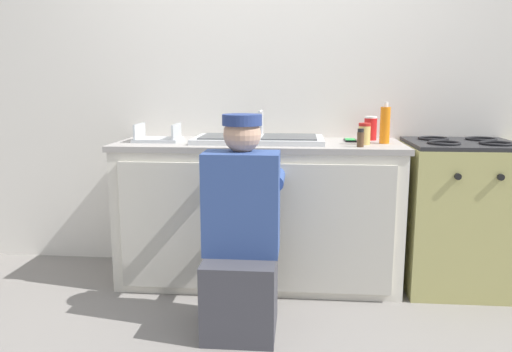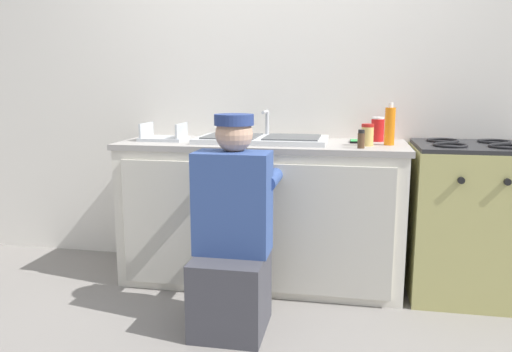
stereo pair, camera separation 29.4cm
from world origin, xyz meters
name	(u,v)px [view 2 (the right image)]	position (x,y,z in m)	size (l,w,h in m)	color
ground_plane	(253,297)	(0.00, 0.00, 0.00)	(12.00, 12.00, 0.00)	gray
back_wall	(271,84)	(0.00, 0.65, 1.25)	(6.00, 0.10, 2.50)	silver
counter_cabinet	(262,215)	(0.00, 0.29, 0.43)	(1.73, 0.62, 0.86)	silver
countertop	(262,145)	(0.00, 0.30, 0.88)	(1.77, 0.62, 0.03)	#9E9993
sink_double_basin	(262,139)	(0.00, 0.30, 0.92)	(0.80, 0.44, 0.19)	silver
stove_range	(467,220)	(1.24, 0.30, 0.46)	(0.65, 0.62, 0.92)	tan
plumber_person	(232,242)	(-0.03, -0.37, 0.46)	(0.42, 0.61, 1.10)	#3F3F47
soda_cup_red	(378,129)	(0.71, 0.47, 0.97)	(0.08, 0.08, 0.15)	red
dish_rack_tray	(164,136)	(-0.63, 0.28, 0.92)	(0.28, 0.22, 0.11)	#B2B7BC
spice_bottle_pepper	(361,139)	(0.60, 0.10, 0.95)	(0.04, 0.04, 0.10)	#513823
condiment_jar	(367,135)	(0.64, 0.22, 0.96)	(0.07, 0.07, 0.13)	#DBB760
soap_bottle_orange	(390,126)	(0.77, 0.29, 1.01)	(0.06, 0.06, 0.25)	orange
cell_phone	(356,141)	(0.57, 0.40, 0.90)	(0.07, 0.14, 0.01)	black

